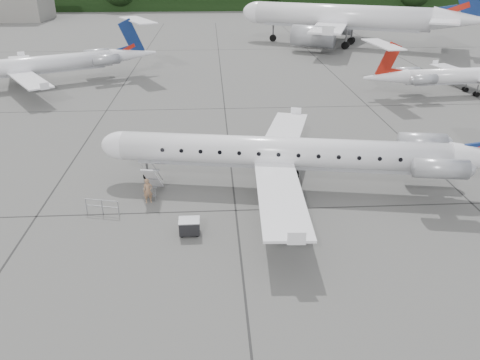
{
  "coord_description": "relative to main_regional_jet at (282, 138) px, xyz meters",
  "views": [
    {
      "loc": [
        -7.62,
        -22.23,
        15.0
      ],
      "look_at": [
        -6.0,
        4.25,
        2.3
      ],
      "focal_mm": 35.0,
      "sensor_mm": 36.0,
      "label": 1
    }
  ],
  "objects": [
    {
      "name": "passenger",
      "position": [
        -9.16,
        -1.88,
        -2.85
      ],
      "size": [
        0.7,
        0.53,
        1.74
      ],
      "primitive_type": "imported",
      "rotation": [
        0.0,
        0.0,
        0.2
      ],
      "color": "#997253",
      "rests_on": "ground"
    },
    {
      "name": "safety_railing",
      "position": [
        -11.93,
        -3.29,
        -3.22
      ],
      "size": [
        2.16,
        0.6,
        1.0
      ],
      "primitive_type": null,
      "rotation": [
        0.0,
        0.0,
        -0.24
      ],
      "color": "gray",
      "rests_on": "ground"
    },
    {
      "name": "baggage_cart",
      "position": [
        -6.27,
        -6.06,
        -3.2
      ],
      "size": [
        1.2,
        0.98,
        1.04
      ],
      "primitive_type": null,
      "rotation": [
        0.0,
        0.0,
        0.01
      ],
      "color": "black",
      "rests_on": "ground"
    },
    {
      "name": "airstair",
      "position": [
        -8.95,
        -0.67,
        -2.55
      ],
      "size": [
        1.2,
        2.26,
        2.33
      ],
      "primitive_type": null,
      "rotation": [
        0.0,
        0.0,
        -0.17
      ],
      "color": "white",
      "rests_on": "ground"
    },
    {
      "name": "bg_narrowbody",
      "position": [
        18.86,
        58.04,
        3.52
      ],
      "size": [
        49.05,
        43.98,
        14.48
      ],
      "primitive_type": null,
      "rotation": [
        0.0,
        0.0,
        -0.46
      ],
      "color": "white",
      "rests_on": "ground"
    },
    {
      "name": "main_regional_jet",
      "position": [
        0.0,
        0.0,
        0.0
      ],
      "size": [
        32.1,
        25.45,
        7.44
      ],
      "primitive_type": null,
      "rotation": [
        0.0,
        0.0,
        -0.17
      ],
      "color": "white",
      "rests_on": "ground"
    },
    {
      "name": "ground",
      "position": [
        2.9,
        -7.8,
        -3.72
      ],
      "size": [
        320.0,
        320.0,
        0.0
      ],
      "primitive_type": "plane",
      "color": "#5A5A57",
      "rests_on": "ground"
    },
    {
      "name": "bg_regional_left",
      "position": [
        -28.19,
        29.82,
        0.03
      ],
      "size": [
        34.75,
        31.03,
        7.51
      ],
      "primitive_type": null,
      "rotation": [
        0.0,
        0.0,
        0.45
      ],
      "color": "white",
      "rests_on": "ground"
    }
  ]
}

